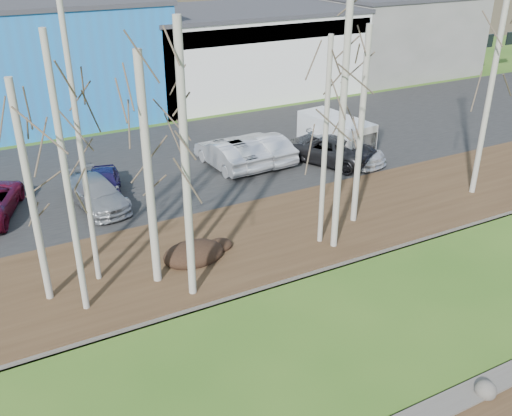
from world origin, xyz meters
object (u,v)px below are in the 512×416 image
car_9 (225,154)px  van_white (338,136)px  car_5 (239,151)px  car_6 (326,149)px  car_3 (96,193)px  car_8 (264,147)px  car_4 (104,184)px  car_7 (347,147)px

car_9 → van_white: 7.23m
car_5 → car_6: (4.72, -2.01, -0.00)m
van_white → car_3: bearing=175.8°
car_3 → van_white: 15.02m
car_8 → car_9: (-2.60, 0.00, 0.00)m
car_4 → car_7: 14.21m
car_7 → car_5: bearing=147.1°
car_7 → car_8: car_8 is taller
car_4 → car_9: bearing=19.5°
car_3 → car_8: bearing=0.5°
car_6 → car_4: bearing=-31.9°
car_3 → car_5: size_ratio=1.01×
car_3 → car_9: size_ratio=1.01×
car_7 → van_white: bearing=68.3°
car_7 → car_4: bearing=161.7°
car_6 → car_5: bearing=-49.2°
car_4 → car_8: 9.82m
car_5 → van_white: van_white is taller
car_7 → car_8: bearing=140.1°
car_3 → van_white: bearing=-6.4°
car_5 → car_7: bearing=155.4°
car_3 → car_9: bearing=3.5°
car_7 → car_9: (-6.93, 2.31, 0.05)m
car_6 → car_7: car_6 is taller
car_5 → car_3: bearing=7.4°
car_4 → car_6: car_6 is taller
car_8 → car_9: size_ratio=1.00×
car_9 → van_white: van_white is taller
car_4 → car_9: 7.24m
car_5 → car_8: (1.69, 0.00, 0.00)m
car_7 → car_9: 7.30m
car_4 → car_9: car_9 is taller
car_6 → van_white: 1.79m
car_3 → car_8: 10.60m
car_7 → car_8: size_ratio=1.07×
car_8 → car_9: bearing=-3.6°
car_3 → car_7: car_7 is taller
car_6 → van_white: (1.51, 0.92, 0.30)m
car_8 → car_5: bearing=-3.6°
car_3 → van_white: size_ratio=0.94×
car_8 → van_white: (4.54, -1.08, 0.29)m
car_3 → car_5: car_5 is taller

